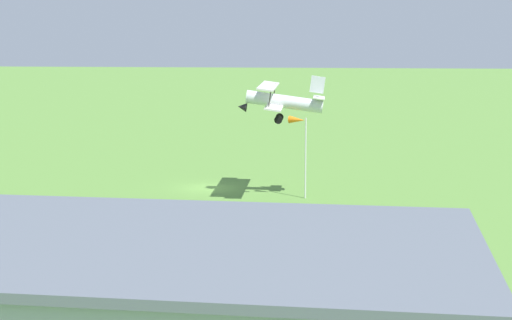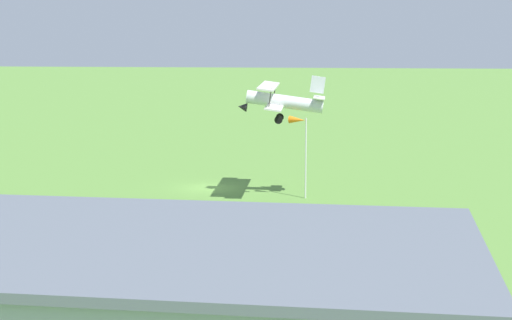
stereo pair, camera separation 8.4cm
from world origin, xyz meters
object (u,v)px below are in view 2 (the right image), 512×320
person_walking_on_apron (207,243)px  person_near_hangar_door (226,250)px  windsock (299,126)px  car_orange (413,272)px  biplane (281,100)px  hangar (150,312)px  person_by_parked_cars (213,255)px  person_at_fence_line (340,270)px  person_beside_truck (377,247)px

person_walking_on_apron → person_near_hangar_door: 2.15m
windsock → person_walking_on_apron: bearing=74.9°
car_orange → windsock: bearing=-73.0°
biplane → windsock: (-1.45, 0.79, -1.97)m
hangar → person_by_parked_cars: (-0.27, -15.19, -2.00)m
biplane → car_orange: (-8.35, 23.35, -6.87)m
windsock → person_at_fence_line: bearing=97.9°
hangar → person_by_parked_cars: 15.33m
hangar → car_orange: 17.19m
person_near_hangar_door → windsock: windsock is taller
biplane → person_near_hangar_door: bearing=84.5°
person_at_fence_line → person_near_hangar_door: 7.08m
person_walking_on_apron → windsock: 18.89m
hangar → person_near_hangar_door: bearing=-93.1°
person_at_fence_line → person_by_parked_cars: bearing=-14.9°
person_by_parked_cars → person_beside_truck: (-9.25, -2.62, -0.02)m
car_orange → person_beside_truck: 5.17m
person_at_fence_line → windsock: size_ratio=0.24×
person_at_fence_line → person_by_parked_cars: size_ratio=0.87×
person_near_hangar_door → windsock: (-3.38, -19.27, 4.87)m
hangar → windsock: (-4.26, -35.48, 2.86)m
person_beside_truck → person_near_hangar_door: bearing=10.5°
biplane → person_walking_on_apron: (3.29, 18.40, -6.88)m
windsock → person_by_parked_cars: bearing=78.9°
car_orange → person_beside_truck: size_ratio=2.70×
hangar → person_by_parked_cars: size_ratio=14.33×
person_walking_on_apron → person_at_fence_line: bearing=149.8°
car_orange → person_near_hangar_door: size_ratio=2.68×
car_orange → windsock: (6.90, -22.56, 4.90)m
hangar → person_beside_truck: hangar is taller
person_near_hangar_door → windsock: bearing=-99.9°
hangar → car_orange: bearing=-130.8°
hangar → person_at_fence_line: hangar is taller
biplane → person_beside_truck: 20.80m
biplane → person_by_parked_cars: 22.30m
hangar → car_orange: hangar is taller
biplane → car_orange: bearing=109.7°
person_walking_on_apron → person_near_hangar_door: size_ratio=0.97×
hangar → windsock: 35.84m
car_orange → person_walking_on_apron: (11.64, -4.95, -0.00)m
person_walking_on_apron → windsock: (-4.74, -17.61, 4.91)m
person_walking_on_apron → person_beside_truck: bearing=179.7°
biplane → person_beside_truck: (-6.71, 18.45, -6.85)m
car_orange → person_near_hangar_door: (10.28, -3.29, 0.03)m
hangar → car_orange: (-11.16, -12.91, -2.04)m
person_by_parked_cars → windsock: size_ratio=0.27×
biplane → windsock: biplane is taller
person_by_parked_cars → person_beside_truck: size_ratio=1.02×
biplane → car_orange: biplane is taller
person_at_fence_line → person_beside_truck: bearing=-115.9°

